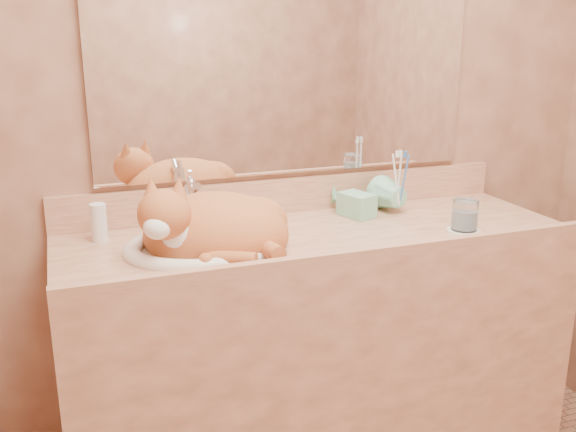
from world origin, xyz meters
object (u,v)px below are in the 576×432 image
object	(u,v)px
sink_basin	(205,224)
cat	(209,225)
toothbrush_cup	(399,199)
vanity_counter	(317,355)
soap_dispenser	(370,194)
water_glass	(465,215)

from	to	relation	value
sink_basin	cat	world-z (taller)	cat
sink_basin	toothbrush_cup	bearing A→B (deg)	20.75
vanity_counter	soap_dispenser	size ratio (longest dim) A/B	8.91
vanity_counter	sink_basin	distance (m)	0.62
sink_basin	water_glass	size ratio (longest dim) A/B	4.90
sink_basin	vanity_counter	bearing A→B (deg)	14.73
soap_dispenser	water_glass	world-z (taller)	soap_dispenser
toothbrush_cup	water_glass	size ratio (longest dim) A/B	1.27
cat	water_glass	distance (m)	0.79
cat	soap_dispenser	bearing A→B (deg)	31.78
vanity_counter	water_glass	world-z (taller)	water_glass
toothbrush_cup	soap_dispenser	bearing A→B (deg)	-170.70
sink_basin	soap_dispenser	bearing A→B (deg)	20.72
soap_dispenser	water_glass	xyz separation A→B (m)	(0.22, -0.22, -0.03)
cat	water_glass	world-z (taller)	cat
sink_basin	water_glass	bearing A→B (deg)	2.26
sink_basin	cat	size ratio (longest dim) A/B	1.08
sink_basin	water_glass	world-z (taller)	sink_basin
vanity_counter	toothbrush_cup	distance (m)	0.59
cat	vanity_counter	bearing A→B (deg)	26.43
vanity_counter	soap_dispenser	xyz separation A→B (m)	(0.21, 0.07, 0.51)
vanity_counter	water_glass	size ratio (longest dim) A/B	16.91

